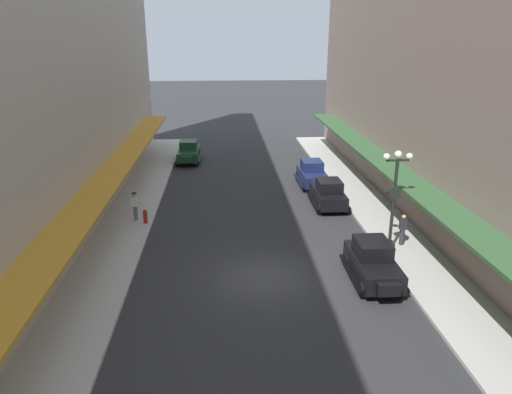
% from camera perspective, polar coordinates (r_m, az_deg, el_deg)
% --- Properties ---
extents(ground_plane, '(200.00, 200.00, 0.00)m').
position_cam_1_polar(ground_plane, '(21.60, 1.15, -9.73)').
color(ground_plane, '#2D2D30').
extents(sidewalk_left, '(3.00, 60.00, 0.15)m').
position_cam_1_polar(sidewalk_left, '(22.23, -18.77, -9.72)').
color(sidewalk_left, '#B7B5AD').
rests_on(sidewalk_left, ground).
extents(sidewalk_right, '(3.00, 60.00, 0.15)m').
position_cam_1_polar(sidewalk_right, '(23.40, 19.97, -8.36)').
color(sidewalk_right, '#B7B5AD').
rests_on(sidewalk_right, ground).
extents(parked_car_0, '(2.18, 4.28, 1.84)m').
position_cam_1_polar(parked_car_0, '(21.54, 14.03, -7.59)').
color(parked_car_0, black).
rests_on(parked_car_0, ground).
extents(parked_car_1, '(2.22, 4.29, 1.84)m').
position_cam_1_polar(parked_car_1, '(41.08, -8.21, 5.52)').
color(parked_car_1, '#193D23').
rests_on(parked_car_1, ground).
extents(parked_car_2, '(2.18, 4.28, 1.84)m').
position_cam_1_polar(parked_car_2, '(34.30, 6.85, 2.89)').
color(parked_car_2, '#19234C').
rests_on(parked_car_2, ground).
extents(parked_car_3, '(2.15, 4.27, 1.84)m').
position_cam_1_polar(parked_car_3, '(30.14, 8.77, 0.52)').
color(parked_car_3, black).
rests_on(parked_car_3, ground).
extents(lamp_post_with_clock, '(1.42, 0.44, 5.16)m').
position_cam_1_polar(lamp_post_with_clock, '(23.58, 16.43, -0.08)').
color(lamp_post_with_clock, black).
rests_on(lamp_post_with_clock, sidewalk_right).
extents(fire_hydrant, '(0.24, 0.24, 0.82)m').
position_cam_1_polar(fire_hydrant, '(27.71, -13.32, -2.29)').
color(fire_hydrant, '#B21E19').
rests_on(fire_hydrant, sidewalk_left).
extents(pedestrian_0, '(0.36, 0.28, 1.67)m').
position_cam_1_polar(pedestrian_0, '(28.15, -14.51, -1.07)').
color(pedestrian_0, slate).
rests_on(pedestrian_0, sidewalk_left).
extents(pedestrian_1, '(0.36, 0.24, 1.64)m').
position_cam_1_polar(pedestrian_1, '(25.22, 17.40, -3.78)').
color(pedestrian_1, '#2D2D33').
rests_on(pedestrian_1, sidewalk_right).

